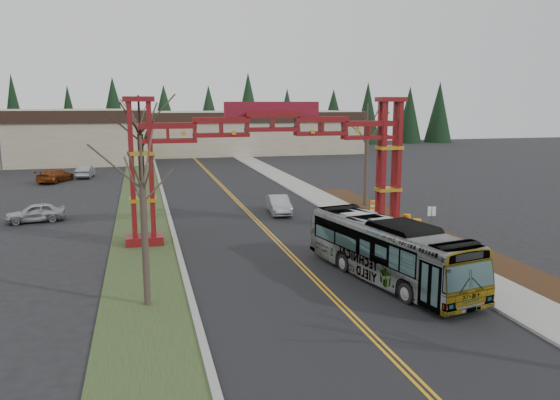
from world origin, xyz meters
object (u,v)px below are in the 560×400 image
object	(u,v)px
bare_tree_median_mid	(140,135)
barrel_south	(417,227)
parked_car_mid_a	(55,175)
barrel_mid	(407,221)
parked_car_near_a	(35,213)
barrel_north	(374,208)
bare_tree_right_far	(367,131)
parked_car_far_a	(86,171)
bare_tree_median_near	(142,183)
bare_tree_median_far	(139,124)
street_sign	(432,216)
transit_bus	(388,250)
gateway_arch	(272,144)
retail_building_east	(245,131)
silver_sedan	(279,205)

from	to	relation	value
bare_tree_median_mid	barrel_south	size ratio (longest dim) A/B	8.64
parked_car_mid_a	barrel_mid	world-z (taller)	parked_car_mid_a
parked_car_near_a	barrel_mid	xyz separation A→B (m)	(25.16, -8.53, -0.20)
barrel_mid	barrel_north	bearing A→B (deg)	93.43
bare_tree_right_far	barrel_mid	distance (m)	10.10
parked_car_far_a	bare_tree_median_near	distance (m)	44.05
parked_car_near_a	bare_tree_median_far	world-z (taller)	bare_tree_median_far
barrel_mid	bare_tree_right_far	bearing A→B (deg)	86.98
street_sign	bare_tree_median_far	bearing A→B (deg)	120.59
transit_bus	parked_car_near_a	bearing A→B (deg)	124.07
gateway_arch	bare_tree_median_near	size ratio (longest dim) A/B	2.52
bare_tree_right_far	gateway_arch	bearing A→B (deg)	-139.93
bare_tree_median_near	parked_car_near_a	bearing A→B (deg)	111.68
parked_car_mid_a	retail_building_east	bearing A→B (deg)	-107.61
silver_sedan	barrel_north	world-z (taller)	silver_sedan
barrel_south	barrel_mid	world-z (taller)	barrel_south
gateway_arch	barrel_north	distance (m)	11.83
parked_car_far_a	barrel_south	world-z (taller)	parked_car_far_a
parked_car_near_a	bare_tree_median_far	size ratio (longest dim) A/B	0.47
bare_tree_median_far	barrel_mid	distance (m)	31.99
retail_building_east	barrel_south	distance (m)	63.76
silver_sedan	parked_car_near_a	bearing A→B (deg)	179.54
parked_car_far_a	retail_building_east	bearing A→B (deg)	-123.86
bare_tree_median_mid	parked_car_mid_a	bearing A→B (deg)	107.48
bare_tree_median_far	bare_tree_median_near	bearing A→B (deg)	-90.00
parked_car_far_a	bare_tree_median_mid	xyz separation A→B (m)	(6.25, -32.15, 5.91)
parked_car_mid_a	barrel_south	xyz separation A→B (m)	(26.45, -31.48, -0.22)
barrel_south	barrel_north	bearing A→B (deg)	90.41
gateway_arch	street_sign	xyz separation A→B (m)	(9.44, -3.30, -4.43)
silver_sedan	barrel_north	bearing A→B (deg)	-13.10
transit_bus	barrel_north	distance (m)	15.99
bare_tree_median_mid	parked_car_near_a	bearing A→B (deg)	133.91
gateway_arch	parked_car_far_a	size ratio (longest dim) A/B	4.19
transit_bus	bare_tree_median_far	xyz separation A→B (m)	(-11.36, 36.10, 4.79)
transit_bus	retail_building_east	bearing A→B (deg)	73.15
silver_sedan	barrel_south	xyz separation A→B (m)	(7.09, -8.89, -0.18)
bare_tree_median_near	barrel_south	size ratio (longest dim) A/B	6.95
transit_bus	silver_sedan	distance (m)	17.10
bare_tree_right_far	parked_car_far_a	bearing A→B (deg)	134.71
transit_bus	parked_car_mid_a	world-z (taller)	transit_bus
bare_tree_median_far	bare_tree_right_far	size ratio (longest dim) A/B	1.02
bare_tree_median_mid	bare_tree_right_far	world-z (taller)	bare_tree_median_mid
parked_car_far_a	bare_tree_right_far	size ratio (longest dim) A/B	0.51
barrel_south	parked_car_far_a	bearing A→B (deg)	124.23
transit_bus	street_sign	bearing A→B (deg)	35.75
bare_tree_median_far	barrel_north	world-z (taller)	bare_tree_median_far
retail_building_east	parked_car_mid_a	world-z (taller)	retail_building_east
retail_building_east	bare_tree_median_near	distance (m)	74.64
transit_bus	bare_tree_median_near	size ratio (longest dim) A/B	1.51
bare_tree_median_mid	bare_tree_median_near	bearing A→B (deg)	-90.00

